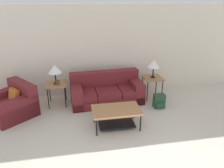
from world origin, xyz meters
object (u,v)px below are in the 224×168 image
at_px(table_lamp_left, 55,69).
at_px(table_lamp_right, 154,64).
at_px(side_table_right, 153,79).
at_px(backpack, 159,101).
at_px(side_table_left, 56,86).
at_px(coffee_table, 116,114).
at_px(armchair, 13,104).
at_px(couch, 106,92).

xyz_separation_m(table_lamp_left, table_lamp_right, (2.70, 0.00, 0.00)).
xyz_separation_m(side_table_right, backpack, (-0.03, -0.66, -0.37)).
bearing_deg(side_table_left, backpack, -13.97).
bearing_deg(side_table_right, coffee_table, -134.34).
xyz_separation_m(armchair, side_table_left, (1.07, 0.38, 0.27)).
bearing_deg(backpack, table_lamp_left, 166.03).
distance_m(couch, side_table_left, 1.37).
distance_m(coffee_table, side_table_right, 1.92).
bearing_deg(side_table_left, side_table_right, 0.00).
bearing_deg(coffee_table, couch, 90.91).
xyz_separation_m(couch, table_lamp_right, (1.35, 0.05, 0.73)).
relative_size(coffee_table, backpack, 2.86).
distance_m(side_table_right, table_lamp_left, 2.74).
height_order(side_table_left, side_table_right, same).
xyz_separation_m(armchair, table_lamp_left, (1.07, 0.38, 0.74)).
distance_m(side_table_left, table_lamp_right, 2.74).
height_order(table_lamp_left, backpack, table_lamp_left).
relative_size(side_table_left, backpack, 1.63).
distance_m(side_table_right, backpack, 0.76).
height_order(coffee_table, table_lamp_left, table_lamp_left).
height_order(table_lamp_right, backpack, table_lamp_right).
relative_size(table_lamp_right, backpack, 1.38).
distance_m(table_lamp_left, table_lamp_right, 2.70).
bearing_deg(armchair, couch, 7.64).
distance_m(couch, armchair, 2.44).
bearing_deg(table_lamp_left, couch, -2.18).
distance_m(armchair, backpack, 3.75).
bearing_deg(side_table_right, couch, -177.83).
xyz_separation_m(coffee_table, table_lamp_left, (-1.37, 1.37, 0.70)).
bearing_deg(backpack, table_lamp_right, 87.29).
distance_m(coffee_table, table_lamp_left, 2.05).
xyz_separation_m(table_lamp_right, backpack, (-0.03, -0.66, -0.84)).
relative_size(armchair, backpack, 3.74).
relative_size(couch, table_lamp_right, 3.84).
height_order(couch, side_table_right, couch).
bearing_deg(table_lamp_right, side_table_left, -180.00).
distance_m(side_table_left, side_table_right, 2.70).
bearing_deg(backpack, armchair, 175.58).
relative_size(couch, backpack, 5.31).
bearing_deg(side_table_left, table_lamp_right, 0.00).
bearing_deg(armchair, side_table_left, 19.38).
bearing_deg(backpack, coffee_table, -151.73).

